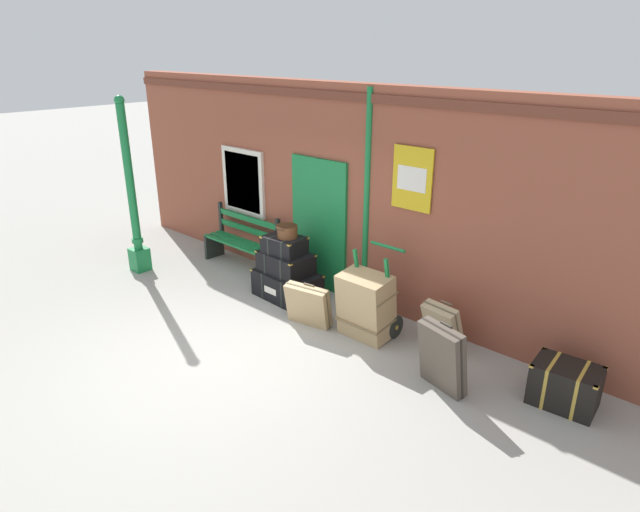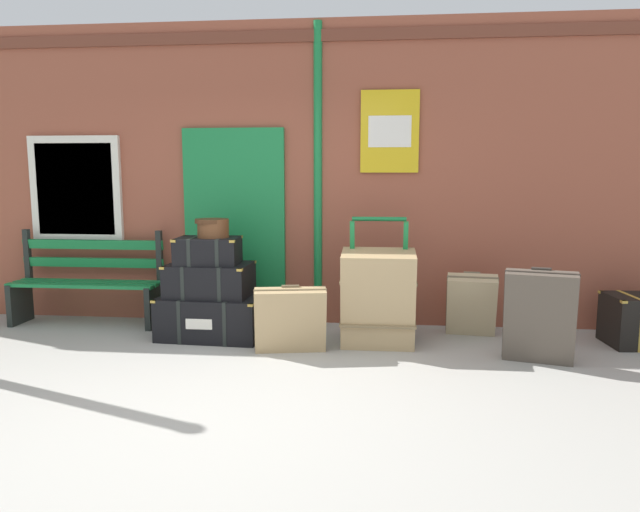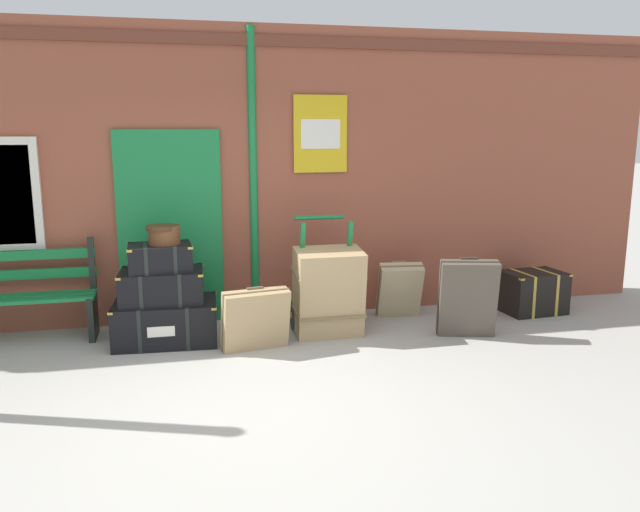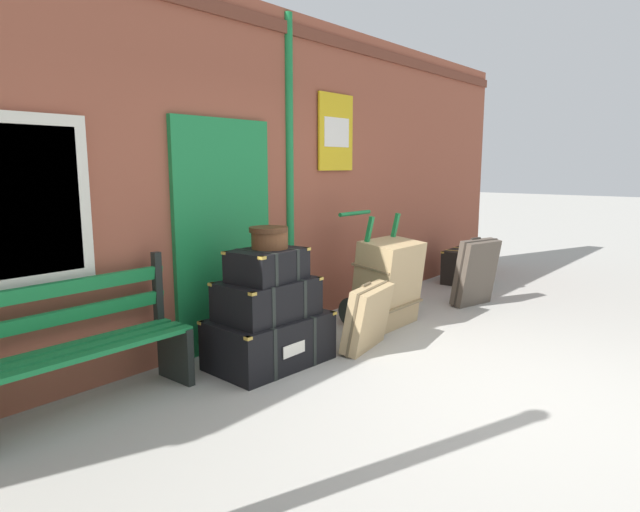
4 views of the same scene
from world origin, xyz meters
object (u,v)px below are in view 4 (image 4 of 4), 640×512
object	(u,v)px
steamer_trunk_base	(270,340)
round_hatbox	(269,236)
corner_trunk	(465,266)
large_brown_trunk	(388,282)
suitcase_brown	(400,276)
steamer_trunk_top	(267,265)
suitcase_charcoal	(476,272)
platform_bench	(76,349)
suitcase_cream	(368,317)
steamer_trunk_middle	(267,298)
porters_trolley	(374,297)

from	to	relation	value
steamer_trunk_base	round_hatbox	world-z (taller)	round_hatbox
round_hatbox	corner_trunk	world-z (taller)	round_hatbox
steamer_trunk_base	round_hatbox	distance (m)	0.89
large_brown_trunk	suitcase_brown	xyz separation A→B (m)	(0.93, 0.42, -0.14)
steamer_trunk_top	suitcase_charcoal	bearing A→B (deg)	-9.41
steamer_trunk_base	steamer_trunk_top	size ratio (longest dim) A/B	1.65
platform_bench	suitcase_charcoal	bearing A→B (deg)	-11.23
suitcase_brown	suitcase_cream	bearing A→B (deg)	-157.79
suitcase_cream	corner_trunk	xyz separation A→B (m)	(3.31, 0.56, -0.06)
steamer_trunk_top	large_brown_trunk	xyz separation A→B (m)	(1.66, -0.13, -0.41)
large_brown_trunk	suitcase_brown	size ratio (longest dim) A/B	1.41
steamer_trunk_base	round_hatbox	size ratio (longest dim) A/B	3.19
large_brown_trunk	steamer_trunk_top	bearing A→B (deg)	175.52
round_hatbox	steamer_trunk_base	bearing A→B (deg)	-167.54
suitcase_charcoal	steamer_trunk_base	bearing A→B (deg)	170.26
round_hatbox	suitcase_brown	xyz separation A→B (m)	(2.54, 0.27, -0.78)
steamer_trunk_base	corner_trunk	bearing A→B (deg)	1.89
suitcase_cream	suitcase_brown	bearing A→B (deg)	22.21
platform_bench	steamer_trunk_middle	xyz separation A→B (m)	(1.47, -0.38, 0.14)
platform_bench	large_brown_trunk	size ratio (longest dim) A/B	1.73
platform_bench	steamer_trunk_top	world-z (taller)	platform_bench
steamer_trunk_top	large_brown_trunk	bearing A→B (deg)	-4.48
porters_trolley	corner_trunk	distance (m)	2.52
steamer_trunk_base	steamer_trunk_middle	world-z (taller)	steamer_trunk_middle
platform_bench	steamer_trunk_top	bearing A→B (deg)	-14.91
platform_bench	large_brown_trunk	xyz separation A→B (m)	(3.13, -0.52, 0.02)
steamer_trunk_base	large_brown_trunk	size ratio (longest dim) A/B	1.13
platform_bench	porters_trolley	xyz separation A→B (m)	(3.13, -0.34, -0.17)
porters_trolley	steamer_trunk_top	bearing A→B (deg)	-178.44
large_brown_trunk	suitcase_cream	bearing A→B (deg)	-160.24
round_hatbox	suitcase_brown	bearing A→B (deg)	6.02
suitcase_charcoal	round_hatbox	bearing A→B (deg)	170.10
suitcase_charcoal	steamer_trunk_middle	bearing A→B (deg)	170.34
platform_bench	porters_trolley	distance (m)	3.15
round_hatbox	large_brown_trunk	bearing A→B (deg)	-5.25
steamer_trunk_base	corner_trunk	xyz separation A→B (m)	(4.16, 0.14, 0.03)
suitcase_brown	steamer_trunk_middle	bearing A→B (deg)	-173.94
steamer_trunk_top	porters_trolley	world-z (taller)	porters_trolley
suitcase_charcoal	corner_trunk	size ratio (longest dim) A/B	1.14
steamer_trunk_base	suitcase_cream	size ratio (longest dim) A/B	1.54
steamer_trunk_top	suitcase_brown	world-z (taller)	steamer_trunk_top
round_hatbox	corner_trunk	xyz separation A→B (m)	(4.14, 0.13, -0.86)
steamer_trunk_base	large_brown_trunk	bearing A→B (deg)	-5.02
corner_trunk	porters_trolley	bearing A→B (deg)	-177.60
steamer_trunk_base	suitcase_charcoal	distance (m)	3.06
platform_bench	suitcase_charcoal	xyz separation A→B (m)	(4.50, -0.89, -0.04)
platform_bench	large_brown_trunk	world-z (taller)	platform_bench
steamer_trunk_middle	steamer_trunk_top	world-z (taller)	steamer_trunk_top
round_hatbox	corner_trunk	size ratio (longest dim) A/B	0.45
corner_trunk	round_hatbox	bearing A→B (deg)	-178.16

